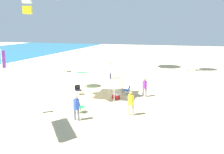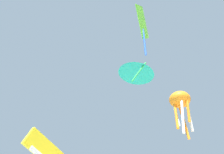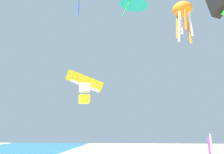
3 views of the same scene
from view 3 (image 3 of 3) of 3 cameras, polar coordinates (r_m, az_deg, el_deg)
The scene contains 4 objects.
kite_octopus_orange at distance 28.50m, azimuth 18.35°, elevation 16.37°, with size 2.34×2.34×5.20m.
kite_parafoil_yellow at distance 28.90m, azimuth -7.31°, elevation -1.16°, with size 1.71×5.14×3.12m.
kite_delta_teal at distance 29.04m, azimuth 5.89°, elevation 19.20°, with size 5.24×5.25×3.11m.
kite_box_white at distance 22.76m, azimuth -7.37°, elevation -4.35°, with size 1.32×1.32×2.11m.
Camera 3 is at (-16.12, 6.82, 4.60)m, focal length 34.16 mm.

